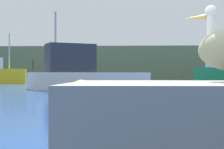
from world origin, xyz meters
name	(u,v)px	position (x,y,z in m)	size (l,w,h in m)	color
hillside_backdrop	(127,64)	(0.00, 65.46, 2.99)	(140.00, 14.45, 5.98)	#6B7A51
fishing_boat_white	(84,73)	(-2.58, 18.31, 0.96)	(7.66, 5.25, 4.69)	white
mooring_buoy	(81,92)	(-1.26, 7.15, 0.36)	(0.73, 0.73, 0.73)	yellow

